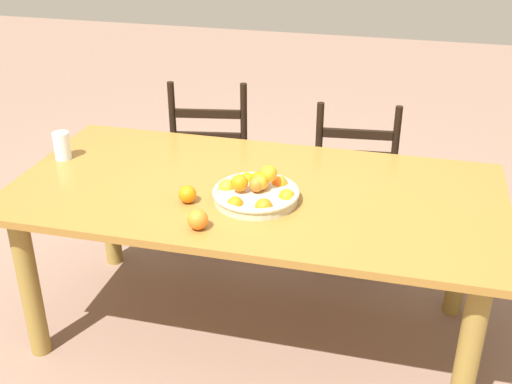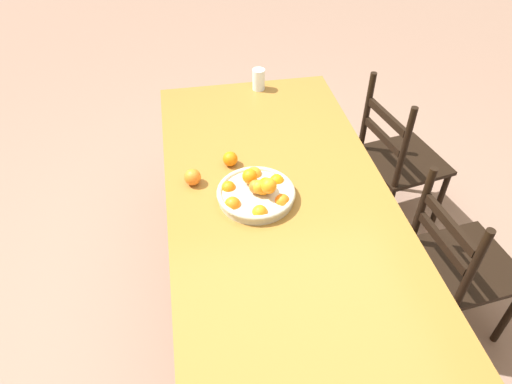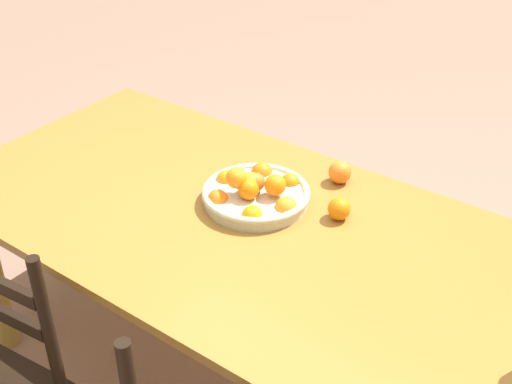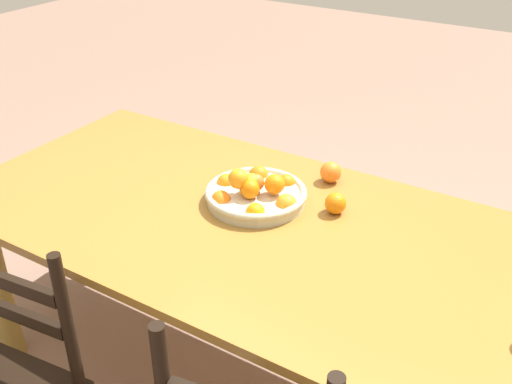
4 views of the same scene
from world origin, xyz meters
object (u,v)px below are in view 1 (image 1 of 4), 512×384
(chair_near_window, at_px, (353,180))
(orange_loose_1, at_px, (187,194))
(dining_table, at_px, (255,211))
(drinking_glass, at_px, (62,146))
(orange_loose_0, at_px, (198,220))
(chair_by_cabinet, at_px, (213,162))
(fruit_bowl, at_px, (256,192))

(chair_near_window, relative_size, orange_loose_1, 12.78)
(dining_table, relative_size, drinking_glass, 16.12)
(orange_loose_0, bearing_deg, dining_table, 71.88)
(dining_table, relative_size, chair_near_window, 2.22)
(chair_by_cabinet, xyz_separation_m, orange_loose_1, (0.23, -1.03, 0.34))
(dining_table, distance_m, orange_loose_1, 0.33)
(fruit_bowl, distance_m, orange_loose_0, 0.31)
(fruit_bowl, bearing_deg, chair_by_cabinet, 117.52)
(dining_table, relative_size, orange_loose_0, 26.41)
(chair_near_window, xyz_separation_m, orange_loose_1, (-0.57, -1.00, 0.34))
(drinking_glass, bearing_deg, orange_loose_0, -29.44)
(dining_table, height_order, drinking_glass, drinking_glass)
(fruit_bowl, xyz_separation_m, orange_loose_0, (-0.16, -0.27, 0.00))
(chair_near_window, bearing_deg, orange_loose_1, 53.90)
(fruit_bowl, height_order, orange_loose_0, fruit_bowl)
(dining_table, relative_size, chair_by_cabinet, 2.14)
(chair_near_window, bearing_deg, dining_table, 60.97)
(fruit_bowl, bearing_deg, chair_near_window, 71.32)
(orange_loose_1, xyz_separation_m, drinking_glass, (-0.71, 0.27, 0.03))
(dining_table, height_order, orange_loose_1, orange_loose_1)
(dining_table, relative_size, orange_loose_1, 28.40)
(orange_loose_1, height_order, drinking_glass, drinking_glass)
(fruit_bowl, distance_m, drinking_glass, 0.99)
(dining_table, distance_m, chair_near_window, 0.90)
(chair_by_cabinet, distance_m, drinking_glass, 0.97)
(orange_loose_0, bearing_deg, chair_near_window, 68.63)
(fruit_bowl, relative_size, orange_loose_1, 4.87)
(chair_by_cabinet, height_order, orange_loose_1, chair_by_cabinet)
(chair_near_window, bearing_deg, drinking_glass, 23.42)
(fruit_bowl, bearing_deg, drinking_glass, 169.07)
(fruit_bowl, height_order, drinking_glass, fruit_bowl)
(orange_loose_0, relative_size, orange_loose_1, 1.08)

